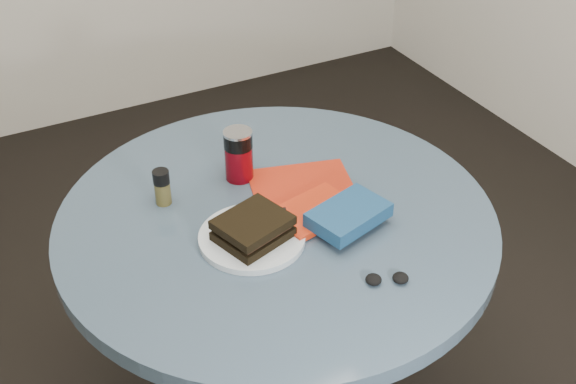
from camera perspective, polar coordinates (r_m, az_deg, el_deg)
name	(u,v)px	position (r m, az deg, el deg)	size (l,w,h in m)	color
table	(277,267)	(1.74, -0.88, -5.98)	(1.00, 1.00, 0.75)	black
plate	(252,237)	(1.56, -2.86, -3.61)	(0.23, 0.23, 0.01)	silver
sandwich	(253,228)	(1.53, -2.78, -2.86)	(0.17, 0.16, 0.05)	black
soda_can	(239,155)	(1.73, -3.92, 2.95)	(0.08, 0.08, 0.13)	#61040D
pepper_grinder	(162,187)	(1.67, -9.91, 0.40)	(0.05, 0.05, 0.09)	#49431F
magazine	(302,185)	(1.73, 1.09, 0.54)	(0.24, 0.18, 0.00)	#9A210E
red_book	(313,212)	(1.63, 2.01, -1.56)	(0.18, 0.12, 0.02)	#AD260D
novel	(349,215)	(1.58, 4.81, -1.81)	(0.17, 0.11, 0.03)	navy
mp3_player	(278,222)	(1.57, -0.77, -2.35)	(0.07, 0.09, 0.01)	black
headphones	(387,279)	(1.47, 7.83, -6.80)	(0.09, 0.06, 0.02)	black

